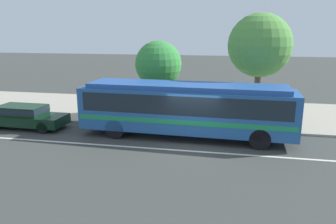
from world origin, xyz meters
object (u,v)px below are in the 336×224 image
sedan_behind_bus (24,115)px  street_tree_mid_block (260,46)px  transit_bus (186,106)px  pedestrian_waiting_near_sign (116,103)px  street_tree_near_stop (158,64)px  bus_stop_sign (286,101)px

sedan_behind_bus → street_tree_mid_block: (13.00, 3.61, 3.86)m
transit_bus → pedestrian_waiting_near_sign: bearing=152.8°
transit_bus → sedan_behind_bus: size_ratio=2.35×
pedestrian_waiting_near_sign → transit_bus: bearing=-27.2°
street_tree_mid_block → pedestrian_waiting_near_sign: bearing=-173.0°
transit_bus → sedan_behind_bus: 9.34m
pedestrian_waiting_near_sign → street_tree_near_stop: street_tree_near_stop is taller
pedestrian_waiting_near_sign → street_tree_near_stop: bearing=34.3°
transit_bus → pedestrian_waiting_near_sign: (-4.71, 2.42, -0.54)m
pedestrian_waiting_near_sign → street_tree_mid_block: street_tree_mid_block is taller
pedestrian_waiting_near_sign → bus_stop_sign: size_ratio=0.66×
street_tree_near_stop → sedan_behind_bus: bearing=-149.0°
transit_bus → pedestrian_waiting_near_sign: size_ratio=6.61×
sedan_behind_bus → bus_stop_sign: bearing=7.8°
street_tree_near_stop → street_tree_mid_block: size_ratio=0.75×
pedestrian_waiting_near_sign → bus_stop_sign: (9.87, -0.59, 0.64)m
transit_bus → bus_stop_sign: (5.16, 1.83, 0.10)m
sedan_behind_bus → pedestrian_waiting_near_sign: bearing=29.3°
sedan_behind_bus → street_tree_mid_block: size_ratio=0.74×
transit_bus → street_tree_near_stop: size_ratio=2.34×
street_tree_near_stop → street_tree_mid_block: 6.23m
street_tree_mid_block → sedan_behind_bus: bearing=-164.5°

